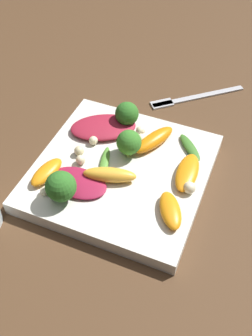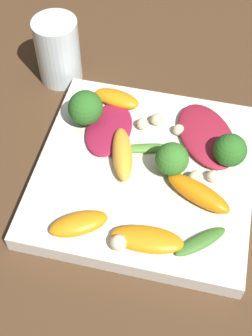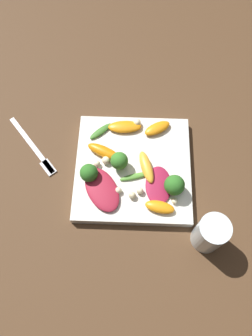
{
  "view_description": "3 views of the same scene",
  "coord_description": "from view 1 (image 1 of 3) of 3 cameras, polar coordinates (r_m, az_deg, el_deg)",
  "views": [
    {
      "loc": [
        -0.36,
        -0.16,
        0.46
      ],
      "look_at": [
        -0.01,
        -0.01,
        0.04
      ],
      "focal_mm": 42.0,
      "sensor_mm": 36.0,
      "label": 1
    },
    {
      "loc": [
        0.05,
        -0.32,
        0.46
      ],
      "look_at": [
        -0.02,
        -0.02,
        0.04
      ],
      "focal_mm": 50.0,
      "sensor_mm": 36.0,
      "label": 2
    },
    {
      "loc": [
        0.01,
        0.3,
        0.67
      ],
      "look_at": [
        0.02,
        0.01,
        0.03
      ],
      "focal_mm": 35.0,
      "sensor_mm": 36.0,
      "label": 3
    }
  ],
  "objects": [
    {
      "name": "broccoli_floret_1",
      "position": [
        0.54,
        -9.43,
        -2.67
      ],
      "size": [
        0.04,
        0.04,
        0.05
      ],
      "color": "#7A9E51",
      "rests_on": "plate"
    },
    {
      "name": "ground_plane",
      "position": [
        0.61,
        -0.66,
        -1.34
      ],
      "size": [
        2.4,
        2.4,
        0.0
      ],
      "primitive_type": "plane",
      "color": "#4C331E"
    },
    {
      "name": "macadamia_nut_1",
      "position": [
        0.56,
        9.18,
        -2.84
      ],
      "size": [
        0.02,
        0.02,
        0.02
      ],
      "color": "beige",
      "rests_on": "plate"
    },
    {
      "name": "orange_segment_2",
      "position": [
        0.56,
        -2.38,
        -1.0
      ],
      "size": [
        0.04,
        0.08,
        0.02
      ],
      "color": "#FCAD33",
      "rests_on": "plate"
    },
    {
      "name": "macadamia_nut_3",
      "position": [
        0.62,
        2.18,
        4.23
      ],
      "size": [
        0.02,
        0.02,
        0.02
      ],
      "color": "beige",
      "rests_on": "plate"
    },
    {
      "name": "macadamia_nut_6",
      "position": [
        0.62,
        -4.76,
        3.99
      ],
      "size": [
        0.01,
        0.01,
        0.01
      ],
      "color": "beige",
      "rests_on": "plate"
    },
    {
      "name": "macadamia_nut_5",
      "position": [
        0.59,
        -6.61,
        1.19
      ],
      "size": [
        0.01,
        0.01,
        0.01
      ],
      "color": "beige",
      "rests_on": "plate"
    },
    {
      "name": "orange_segment_0",
      "position": [
        0.62,
        4.13,
        4.13
      ],
      "size": [
        0.08,
        0.06,
        0.02
      ],
      "color": "orange",
      "rests_on": "plate"
    },
    {
      "name": "broccoli_floret_0",
      "position": [
        0.59,
        0.18,
        3.78
      ],
      "size": [
        0.04,
        0.04,
        0.04
      ],
      "color": "#84AD5B",
      "rests_on": "plate"
    },
    {
      "name": "radicchio_leaf_1",
      "position": [
        0.64,
        -3.32,
        5.94
      ],
      "size": [
        0.11,
        0.12,
        0.01
      ],
      "color": "maroon",
      "rests_on": "plate"
    },
    {
      "name": "macadamia_nut_2",
      "position": [
        0.61,
        -6.79,
        2.54
      ],
      "size": [
        0.02,
        0.02,
        0.02
      ],
      "color": "beige",
      "rests_on": "plate"
    },
    {
      "name": "arugula_sprig_0",
      "position": [
        0.62,
        9.25,
        2.98
      ],
      "size": [
        0.06,
        0.05,
        0.01
      ],
      "color": "#3D7528",
      "rests_on": "plate"
    },
    {
      "name": "macadamia_nut_4",
      "position": [
        0.64,
        1.9,
        5.5
      ],
      "size": [
        0.01,
        0.01,
        0.01
      ],
      "color": "beige",
      "rests_on": "plate"
    },
    {
      "name": "arugula_sprig_1",
      "position": [
        0.59,
        -3.16,
        0.73
      ],
      "size": [
        0.07,
        0.03,
        0.01
      ],
      "color": "#518E33",
      "rests_on": "plate"
    },
    {
      "name": "radicchio_leaf_0",
      "position": [
        0.57,
        -7.03,
        -2.12
      ],
      "size": [
        0.06,
        0.09,
        0.01
      ],
      "color": "maroon",
      "rests_on": "plate"
    },
    {
      "name": "orange_segment_4",
      "position": [
        0.53,
        6.45,
        -6.11
      ],
      "size": [
        0.07,
        0.06,
        0.02
      ],
      "color": "orange",
      "rests_on": "plate"
    },
    {
      "name": "macadamia_nut_0",
      "position": [
        0.56,
        -11.73,
        -3.32
      ],
      "size": [
        0.01,
        0.01,
        0.01
      ],
      "color": "beige",
      "rests_on": "plate"
    },
    {
      "name": "fork",
      "position": [
        0.75,
        9.03,
        9.98
      ],
      "size": [
        0.13,
        0.15,
        0.01
      ],
      "color": "#B2B2B7",
      "rests_on": "ground_plane"
    },
    {
      "name": "orange_segment_1",
      "position": [
        0.58,
        8.88,
        -0.63
      ],
      "size": [
        0.08,
        0.04,
        0.01
      ],
      "color": "orange",
      "rests_on": "plate"
    },
    {
      "name": "broccoli_floret_2",
      "position": [
        0.64,
        0.13,
        7.85
      ],
      "size": [
        0.04,
        0.04,
        0.04
      ],
      "color": "#84AD5B",
      "rests_on": "plate"
    },
    {
      "name": "orange_segment_3",
      "position": [
        0.58,
        -11.44,
        -0.57
      ],
      "size": [
        0.06,
        0.04,
        0.02
      ],
      "color": "orange",
      "rests_on": "plate"
    },
    {
      "name": "plate",
      "position": [
        0.6,
        -0.67,
        -0.62
      ],
      "size": [
        0.25,
        0.25,
        0.02
      ],
      "color": "silver",
      "rests_on": "ground_plane"
    }
  ]
}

